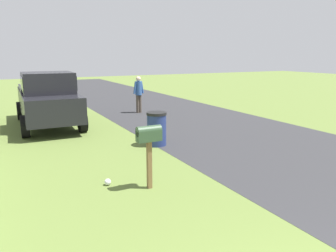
{
  "coord_description": "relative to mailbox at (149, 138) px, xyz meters",
  "views": [
    {
      "loc": [
        -0.82,
        2.71,
        2.73
      ],
      "look_at": [
        5.15,
        -0.37,
        1.26
      ],
      "focal_mm": 35.19,
      "sensor_mm": 36.0,
      "label": 1
    }
  ],
  "objects": [
    {
      "name": "pickup_truck",
      "position": [
        7.32,
        0.97,
        0.04
      ],
      "size": [
        5.28,
        2.24,
        2.09
      ],
      "rotation": [
        0.0,
        0.0,
        3.12
      ],
      "color": "black",
      "rests_on": "ground"
    },
    {
      "name": "road_asphalt",
      "position": [
        0.92,
        -4.56,
        -1.06
      ],
      "size": [
        60.0,
        6.19,
        0.01
      ],
      "primitive_type": "cube",
      "color": "#2D2D30",
      "rests_on": "ground"
    },
    {
      "name": "pedestrian",
      "position": [
        8.49,
        -3.25,
        -0.07
      ],
      "size": [
        0.3,
        0.57,
        1.72
      ],
      "rotation": [
        0.0,
        0.0,
        0.2
      ],
      "color": "#4C4238",
      "rests_on": "ground"
    },
    {
      "name": "trash_bin",
      "position": [
        2.93,
        -1.55,
        -0.55
      ],
      "size": [
        0.61,
        0.61,
        1.03
      ],
      "color": "navy",
      "rests_on": "ground"
    },
    {
      "name": "litter_bag_midfield_a",
      "position": [
        0.55,
        0.73,
        -1.0
      ],
      "size": [
        0.14,
        0.14,
        0.14
      ],
      "primitive_type": "sphere",
      "color": "silver",
      "rests_on": "ground"
    },
    {
      "name": "mailbox",
      "position": [
        0.0,
        0.0,
        0.0
      ],
      "size": [
        0.22,
        0.51,
        1.33
      ],
      "rotation": [
        0.0,
        0.0,
        -0.01
      ],
      "color": "brown",
      "rests_on": "ground"
    }
  ]
}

